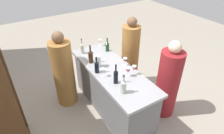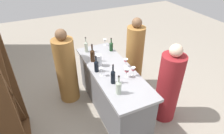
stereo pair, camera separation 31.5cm
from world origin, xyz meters
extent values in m
plane|color=#9E9384|center=(0.00, 0.00, 0.00)|extent=(12.00, 12.00, 0.00)
cube|color=slate|center=(0.00, 0.00, 0.43)|extent=(1.88, 0.62, 0.86)
cube|color=#99999E|center=(0.00, 0.00, 0.88)|extent=(1.96, 0.70, 0.05)
cube|color=brown|center=(-0.50, 1.65, 0.96)|extent=(0.06, 0.28, 1.93)
cube|color=brown|center=(0.37, 1.65, 0.96)|extent=(0.06, 0.28, 1.93)
cube|color=brown|center=(-0.07, 1.65, 0.96)|extent=(0.84, 0.20, 1.82)
cube|color=brown|center=(-0.07, 1.65, 0.96)|extent=(0.84, 0.20, 1.82)
cylinder|color=#B7C6B2|center=(-0.59, 0.17, 1.00)|extent=(0.08, 0.08, 0.18)
cone|color=#B7C6B2|center=(-0.59, 0.17, 1.11)|extent=(0.08, 0.08, 0.04)
cylinder|color=#B7C6B2|center=(-0.59, 0.17, 1.16)|extent=(0.03, 0.03, 0.08)
cylinder|color=black|center=(-0.59, 0.17, 1.21)|extent=(0.03, 0.03, 0.01)
cylinder|color=black|center=(-0.34, 0.14, 1.01)|extent=(0.07, 0.07, 0.20)
cone|color=black|center=(-0.34, 0.14, 1.13)|extent=(0.07, 0.07, 0.04)
cylinder|color=black|center=(-0.34, 0.14, 1.19)|extent=(0.02, 0.02, 0.08)
cylinder|color=black|center=(-0.34, 0.14, 1.24)|extent=(0.03, 0.03, 0.01)
cylinder|color=black|center=(0.06, 0.26, 0.99)|extent=(0.07, 0.07, 0.18)
cone|color=black|center=(0.06, 0.26, 1.10)|extent=(0.07, 0.07, 0.03)
cylinder|color=black|center=(0.06, 0.26, 1.16)|extent=(0.03, 0.03, 0.07)
cylinder|color=black|center=(0.06, 0.26, 1.20)|extent=(0.03, 0.03, 0.01)
cylinder|color=#331E0F|center=(0.39, 0.21, 1.01)|extent=(0.08, 0.08, 0.20)
cone|color=#331E0F|center=(0.39, 0.21, 1.13)|extent=(0.08, 0.08, 0.04)
cylinder|color=#331E0F|center=(0.39, 0.21, 1.19)|extent=(0.03, 0.03, 0.09)
cylinder|color=black|center=(0.39, 0.21, 1.24)|extent=(0.03, 0.03, 0.01)
cylinder|color=#193D1E|center=(0.62, -0.27, 0.99)|extent=(0.07, 0.07, 0.16)
cone|color=#193D1E|center=(0.62, -0.27, 1.08)|extent=(0.07, 0.07, 0.03)
cylinder|color=#193D1E|center=(0.62, -0.27, 1.13)|extent=(0.03, 0.03, 0.07)
cylinder|color=black|center=(0.62, -0.27, 1.17)|extent=(0.03, 0.03, 0.01)
cylinder|color=#B7C6B2|center=(0.78, 0.20, 1.00)|extent=(0.07, 0.07, 0.18)
cone|color=#B7C6B2|center=(0.78, 0.20, 1.11)|extent=(0.07, 0.07, 0.04)
cylinder|color=#B7C6B2|center=(0.78, 0.20, 1.16)|extent=(0.02, 0.02, 0.08)
cylinder|color=black|center=(0.78, 0.20, 1.21)|extent=(0.03, 0.03, 0.01)
cylinder|color=white|center=(-0.01, -0.26, 0.91)|extent=(0.06, 0.06, 0.00)
cylinder|color=white|center=(-0.01, -0.26, 0.95)|extent=(0.01, 0.01, 0.08)
cone|color=white|center=(-0.01, -0.26, 1.02)|extent=(0.07, 0.07, 0.07)
cone|color=maroon|center=(-0.01, -0.26, 1.00)|extent=(0.06, 0.06, 0.03)
cylinder|color=white|center=(0.88, -0.24, 0.91)|extent=(0.06, 0.06, 0.00)
cylinder|color=white|center=(0.88, -0.24, 0.94)|extent=(0.01, 0.01, 0.07)
cone|color=white|center=(0.88, -0.24, 1.02)|extent=(0.07, 0.07, 0.07)
cylinder|color=white|center=(-0.31, -0.24, 0.91)|extent=(0.06, 0.06, 0.00)
cylinder|color=white|center=(-0.31, -0.24, 0.95)|extent=(0.01, 0.01, 0.08)
cone|color=white|center=(-0.31, -0.24, 1.03)|extent=(0.07, 0.07, 0.08)
cone|color=maroon|center=(-0.31, -0.24, 1.00)|extent=(0.06, 0.06, 0.04)
cylinder|color=white|center=(-0.30, -0.12, 0.91)|extent=(0.06, 0.06, 0.00)
cylinder|color=white|center=(-0.30, -0.12, 0.95)|extent=(0.01, 0.01, 0.08)
cone|color=white|center=(-0.30, -0.12, 1.03)|extent=(0.08, 0.08, 0.09)
cone|color=maroon|center=(-0.30, -0.12, 1.00)|extent=(0.07, 0.07, 0.04)
cylinder|color=white|center=(-0.09, 0.23, 0.91)|extent=(0.06, 0.06, 0.00)
cylinder|color=white|center=(-0.09, 0.23, 0.95)|extent=(0.01, 0.01, 0.08)
cone|color=white|center=(-0.09, 0.23, 1.02)|extent=(0.07, 0.07, 0.07)
cylinder|color=silver|center=(0.20, 0.16, 1.01)|extent=(0.10, 0.10, 0.21)
cylinder|color=#9E6B33|center=(0.46, -0.72, 0.69)|extent=(0.46, 0.46, 1.38)
sphere|color=brown|center=(0.46, -0.72, 1.47)|extent=(0.20, 0.20, 0.20)
cylinder|color=maroon|center=(-0.57, -0.79, 0.64)|extent=(0.41, 0.41, 1.29)
sphere|color=beige|center=(-0.57, -0.79, 1.38)|extent=(0.21, 0.21, 0.21)
cylinder|color=#9E6B33|center=(0.65, 0.66, 0.66)|extent=(0.47, 0.47, 1.32)
sphere|color=brown|center=(0.65, 0.66, 1.41)|extent=(0.20, 0.20, 0.20)
camera|label=1|loc=(-2.33, 1.42, 2.77)|focal=30.90mm
camera|label=2|loc=(-2.48, 1.14, 2.77)|focal=30.90mm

